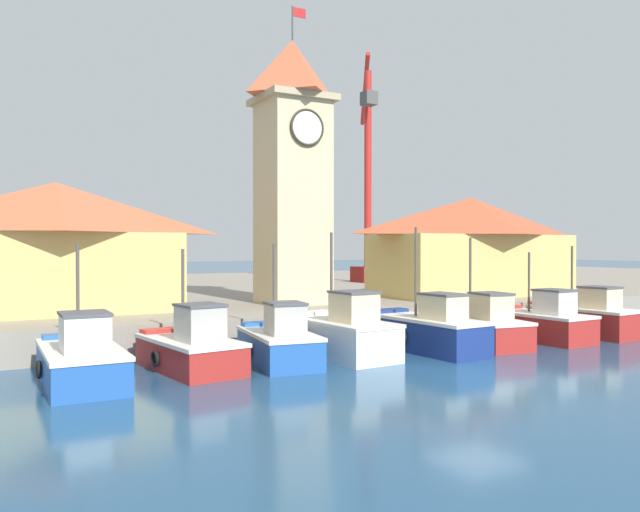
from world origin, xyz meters
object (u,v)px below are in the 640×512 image
at_px(fishing_boat_mid_right, 480,327).
at_px(fishing_boat_far_left, 81,360).
at_px(fishing_boat_left_outer, 191,348).
at_px(fishing_boat_center, 428,330).
at_px(fishing_boat_mid_left, 341,333).
at_px(fishing_boat_left_inner, 279,343).
at_px(port_crane_far, 368,197).
at_px(clock_tower, 293,164).
at_px(warehouse_right, 472,245).
at_px(warehouse_left, 56,245).
at_px(fishing_boat_right_inner, 540,323).
at_px(fishing_boat_right_outer, 584,318).

bearing_deg(fishing_boat_mid_right, fishing_boat_far_left, -179.94).
relative_size(fishing_boat_left_outer, fishing_boat_center, 0.88).
relative_size(fishing_boat_left_outer, fishing_boat_mid_right, 0.90).
xyz_separation_m(fishing_boat_far_left, fishing_boat_mid_left, (8.74, 0.36, 0.12)).
bearing_deg(fishing_boat_left_inner, port_crane_far, 51.27).
relative_size(clock_tower, warehouse_right, 1.23).
bearing_deg(fishing_boat_center, fishing_boat_left_outer, 175.86).
relative_size(clock_tower, warehouse_left, 1.42).
height_order(fishing_boat_right_inner, fishing_boat_right_outer, fishing_boat_right_outer).
distance_m(warehouse_left, warehouse_right, 21.67).
bearing_deg(fishing_boat_left_inner, clock_tower, 61.26).
xyz_separation_m(warehouse_left, warehouse_right, (21.65, -1.04, 0.05)).
bearing_deg(port_crane_far, warehouse_right, -98.10).
bearing_deg(warehouse_right, warehouse_left, 177.26).
xyz_separation_m(fishing_boat_left_outer, fishing_boat_right_inner, (14.65, -0.72, 0.04)).
distance_m(fishing_boat_right_inner, fishing_boat_right_outer, 2.92).
bearing_deg(warehouse_left, fishing_boat_far_left, -91.47).
relative_size(warehouse_left, port_crane_far, 0.56).
distance_m(clock_tower, warehouse_right, 11.94).
bearing_deg(fishing_boat_left_outer, fishing_boat_left_inner, -5.78).
distance_m(fishing_boat_left_outer, fishing_boat_left_inner, 2.92).
xyz_separation_m(clock_tower, warehouse_right, (11.30, 0.11, -3.86)).
relative_size(warehouse_right, port_crane_far, 0.65).
bearing_deg(fishing_boat_left_inner, fishing_boat_right_inner, -2.10).
xyz_separation_m(fishing_boat_mid_right, port_crane_far, (8.98, 22.16, 7.04)).
distance_m(fishing_boat_left_inner, port_crane_far, 29.08).
bearing_deg(port_crane_far, warehouse_left, -151.37).
relative_size(fishing_boat_far_left, fishing_boat_right_outer, 1.00).
relative_size(fishing_boat_mid_right, fishing_boat_right_inner, 1.11).
relative_size(fishing_boat_center, fishing_boat_right_inner, 1.14).
bearing_deg(fishing_boat_mid_left, port_crane_far, 55.25).
xyz_separation_m(fishing_boat_mid_left, fishing_boat_right_inner, (9.22, -0.63, -0.08)).
bearing_deg(warehouse_right, fishing_boat_far_left, -159.38).
bearing_deg(fishing_boat_right_inner, fishing_boat_left_outer, 177.17).
bearing_deg(fishing_boat_far_left, fishing_boat_right_outer, -0.26).
xyz_separation_m(fishing_boat_left_outer, clock_tower, (7.28, 7.68, 7.17)).
distance_m(fishing_boat_left_outer, port_crane_far, 30.73).
relative_size(fishing_boat_left_inner, port_crane_far, 0.24).
height_order(warehouse_left, warehouse_right, warehouse_right).
bearing_deg(warehouse_left, fishing_boat_center, -38.45).
xyz_separation_m(fishing_boat_far_left, fishing_boat_left_inner, (6.22, 0.16, 0.01)).
height_order(fishing_boat_left_inner, port_crane_far, port_crane_far).
distance_m(fishing_boat_far_left, warehouse_left, 9.83).
distance_m(fishing_boat_mid_right, clock_tower, 11.64).
bearing_deg(fishing_boat_right_outer, fishing_boat_right_inner, -176.57).
relative_size(fishing_boat_mid_left, warehouse_right, 0.42).
xyz_separation_m(fishing_boat_right_inner, clock_tower, (-7.37, 8.40, 7.13)).
bearing_deg(fishing_boat_left_inner, fishing_boat_left_outer, 174.22).
bearing_deg(fishing_boat_left_outer, fishing_boat_right_inner, -2.83).
bearing_deg(fishing_boat_center, fishing_boat_right_outer, 0.59).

